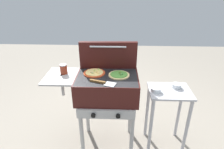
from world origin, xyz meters
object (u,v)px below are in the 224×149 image
(grill, at_px, (106,88))
(pizza_cheese, at_px, (94,73))
(topping_bowl_far, at_px, (177,86))
(sauce_jar, at_px, (64,69))
(spatula, at_px, (103,83))
(pizza_veggie, at_px, (119,75))
(prep_table, at_px, (167,107))
(topping_bowl_near, at_px, (156,90))

(grill, height_order, pizza_cheese, pizza_cheese)
(topping_bowl_far, bearing_deg, sauce_jar, -179.31)
(pizza_cheese, bearing_deg, spatula, -63.56)
(spatula, bearing_deg, sauce_jar, 154.75)
(pizza_cheese, bearing_deg, topping_bowl_far, 0.21)
(pizza_cheese, relative_size, pizza_veggie, 1.05)
(prep_table, bearing_deg, spatula, -167.34)
(pizza_veggie, xyz_separation_m, prep_table, (0.54, -0.02, -0.37))
(spatula, relative_size, prep_table, 0.35)
(sauce_jar, xyz_separation_m, topping_bowl_far, (1.20, 0.01, -0.18))
(topping_bowl_near, bearing_deg, sauce_jar, 175.26)
(pizza_cheese, height_order, prep_table, pizza_cheese)
(pizza_cheese, height_order, sauce_jar, sauce_jar)
(pizza_veggie, distance_m, prep_table, 0.66)
(spatula, xyz_separation_m, topping_bowl_near, (0.54, 0.12, -0.14))
(pizza_veggie, relative_size, topping_bowl_near, 2.08)
(grill, xyz_separation_m, sauce_jar, (-0.45, 0.05, 0.19))
(grill, height_order, prep_table, grill)
(pizza_veggie, height_order, spatula, pizza_veggie)
(prep_table, height_order, topping_bowl_near, topping_bowl_near)
(spatula, relative_size, topping_bowl_far, 2.71)
(pizza_cheese, xyz_separation_m, topping_bowl_near, (0.64, -0.09, -0.14))
(grill, relative_size, topping_bowl_far, 9.85)
(pizza_veggie, bearing_deg, pizza_cheese, 171.86)
(sauce_jar, bearing_deg, grill, -6.43)
(topping_bowl_far, bearing_deg, pizza_cheese, -179.79)
(pizza_cheese, distance_m, topping_bowl_far, 0.89)
(grill, bearing_deg, pizza_veggie, 9.97)
(grill, relative_size, pizza_cheese, 4.22)
(pizza_veggie, distance_m, topping_bowl_near, 0.41)
(prep_table, bearing_deg, pizza_cheese, 175.93)
(pizza_veggie, relative_size, sauce_jar, 2.12)
(pizza_veggie, bearing_deg, sauce_jar, 177.42)
(sauce_jar, bearing_deg, topping_bowl_near, -4.74)
(prep_table, relative_size, topping_bowl_near, 7.16)
(pizza_cheese, bearing_deg, pizza_veggie, -8.14)
(spatula, xyz_separation_m, prep_table, (0.69, 0.16, -0.37))
(grill, xyz_separation_m, pizza_veggie, (0.14, 0.02, 0.15))
(sauce_jar, bearing_deg, pizza_cheese, 1.97)
(pizza_cheese, distance_m, topping_bowl_near, 0.66)
(grill, bearing_deg, sauce_jar, 173.57)
(pizza_veggie, height_order, topping_bowl_near, pizza_veggie)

